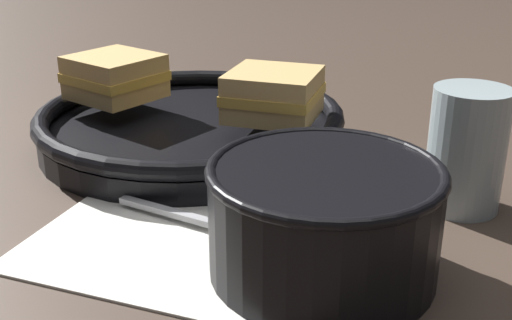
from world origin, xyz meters
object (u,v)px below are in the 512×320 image
(skillet, at_px, (191,125))
(drinking_glass, at_px, (466,149))
(sandwich_near_right, at_px, (115,77))
(spoon, at_px, (227,228))
(sandwich_near_left, at_px, (271,94))
(soup_bowl, at_px, (324,213))

(skillet, bearing_deg, drinking_glass, -21.77)
(skillet, xyz_separation_m, drinking_glass, (0.26, -0.11, 0.03))
(sandwich_near_right, xyz_separation_m, drinking_glass, (0.35, -0.12, -0.01))
(spoon, height_order, drinking_glass, drinking_glass)
(skillet, height_order, drinking_glass, drinking_glass)
(sandwich_near_left, xyz_separation_m, sandwich_near_right, (-0.18, 0.04, 0.00))
(skillet, height_order, sandwich_near_right, sandwich_near_right)
(soup_bowl, relative_size, sandwich_near_right, 1.37)
(soup_bowl, distance_m, sandwich_near_right, 0.35)
(skillet, relative_size, sandwich_near_right, 2.77)
(spoon, height_order, sandwich_near_left, sandwich_near_left)
(spoon, bearing_deg, soup_bowl, -6.75)
(drinking_glass, bearing_deg, sandwich_near_right, 160.55)
(soup_bowl, relative_size, spoon, 1.10)
(spoon, bearing_deg, skillet, 132.34)
(soup_bowl, xyz_separation_m, spoon, (-0.08, 0.04, -0.04))
(skillet, distance_m, drinking_glass, 0.28)
(spoon, distance_m, sandwich_near_left, 0.18)
(soup_bowl, xyz_separation_m, drinking_glass, (0.11, 0.12, 0.01))
(sandwich_near_right, bearing_deg, soup_bowl, -45.42)
(sandwich_near_right, height_order, drinking_glass, drinking_glass)
(drinking_glass, bearing_deg, skillet, 158.23)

